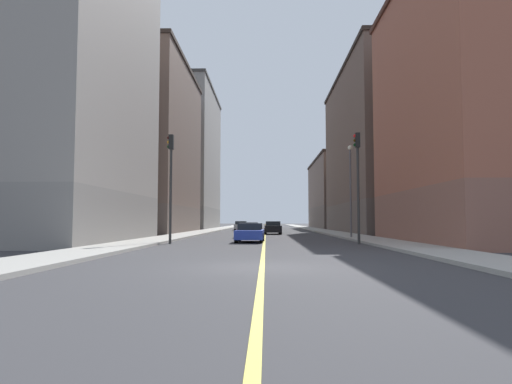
# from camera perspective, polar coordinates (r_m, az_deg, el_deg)

# --- Properties ---
(ground_plane) EXTENTS (400.00, 400.00, 0.00)m
(ground_plane) POSITION_cam_1_polar(r_m,az_deg,el_deg) (13.62, 0.78, -9.71)
(ground_plane) COLOR #363538
(ground_plane) RESTS_ON ground
(sidewalk_left) EXTENTS (2.85, 168.00, 0.15)m
(sidewalk_left) POSITION_cam_1_polar(r_m,az_deg,el_deg) (63.00, 8.13, -4.90)
(sidewalk_left) COLOR #9E9B93
(sidewalk_left) RESTS_ON ground
(sidewalk_right) EXTENTS (2.85, 168.00, 0.15)m
(sidewalk_right) POSITION_cam_1_polar(r_m,az_deg,el_deg) (63.03, -5.73, -4.92)
(sidewalk_right) COLOR #9E9B93
(sidewalk_right) RESTS_ON ground
(lane_center_stripe) EXTENTS (0.16, 154.00, 0.01)m
(lane_center_stripe) POSITION_cam_1_polar(r_m,az_deg,el_deg) (62.56, 1.20, -5.01)
(lane_center_stripe) COLOR #E5D14C
(lane_center_stripe) RESTS_ON ground
(building_left_near) EXTENTS (11.66, 16.65, 17.43)m
(building_left_near) POSITION_cam_1_polar(r_m,az_deg,el_deg) (32.38, 28.42, 9.77)
(building_left_near) COLOR brown
(building_left_near) RESTS_ON ground
(building_left_mid) EXTENTS (11.66, 25.95, 19.11)m
(building_left_mid) POSITION_cam_1_polar(r_m,az_deg,el_deg) (54.62, 16.81, 5.02)
(building_left_mid) COLOR brown
(building_left_mid) RESTS_ON ground
(building_left_far) EXTENTS (11.66, 25.22, 12.46)m
(building_left_far) POSITION_cam_1_polar(r_m,az_deg,el_deg) (81.40, 11.60, -0.25)
(building_left_far) COLOR brown
(building_left_far) RESTS_ON ground
(building_right_corner) EXTENTS (11.66, 16.52, 23.42)m
(building_right_corner) POSITION_cam_1_polar(r_m,az_deg,el_deg) (33.91, -25.50, 14.33)
(building_right_corner) COLOR slate
(building_right_corner) RESTS_ON ground
(building_right_midblock) EXTENTS (11.66, 20.58, 19.62)m
(building_right_midblock) POSITION_cam_1_polar(r_m,az_deg,el_deg) (53.49, -14.84, 5.44)
(building_right_midblock) COLOR brown
(building_right_midblock) RESTS_ON ground
(building_right_distant) EXTENTS (11.66, 23.40, 24.11)m
(building_right_distant) POSITION_cam_1_polar(r_m,az_deg,el_deg) (78.03, -9.67, 4.17)
(building_right_distant) COLOR slate
(building_right_distant) RESTS_ON ground
(traffic_light_left_near) EXTENTS (0.40, 0.32, 6.81)m
(traffic_light_left_near) POSITION_cam_1_polar(r_m,az_deg,el_deg) (27.67, 13.01, 2.44)
(traffic_light_left_near) COLOR #2D2D2D
(traffic_light_left_near) RESTS_ON ground
(traffic_light_right_near) EXTENTS (0.40, 0.32, 6.74)m
(traffic_light_right_near) POSITION_cam_1_polar(r_m,az_deg,el_deg) (27.72, -10.98, 2.32)
(traffic_light_right_near) COLOR #2D2D2D
(traffic_light_right_near) RESTS_ON ground
(street_lamp_left_near) EXTENTS (0.36, 0.36, 7.19)m
(street_lamp_left_near) POSITION_cam_1_polar(r_m,az_deg,el_deg) (35.32, 12.12, 1.37)
(street_lamp_left_near) COLOR #4C4C51
(street_lamp_left_near) RESTS_ON ground
(car_black) EXTENTS (1.82, 4.53, 1.35)m
(car_black) POSITION_cam_1_polar(r_m,az_deg,el_deg) (46.63, 2.19, -4.64)
(car_black) COLOR black
(car_black) RESTS_ON ground
(car_blue) EXTENTS (1.90, 4.19, 1.25)m
(car_blue) POSITION_cam_1_polar(r_m,az_deg,el_deg) (29.31, -0.77, -5.31)
(car_blue) COLOR #23389E
(car_blue) RESTS_ON ground
(car_yellow) EXTENTS (2.00, 4.09, 1.29)m
(car_yellow) POSITION_cam_1_polar(r_m,az_deg,el_deg) (78.53, 1.89, -4.30)
(car_yellow) COLOR gold
(car_yellow) RESTS_ON ground
(car_maroon) EXTENTS (1.94, 4.33, 1.27)m
(car_maroon) POSITION_cam_1_polar(r_m,az_deg,el_deg) (37.42, -0.99, -4.94)
(car_maroon) COLOR maroon
(car_maroon) RESTS_ON ground
(car_silver) EXTENTS (2.02, 4.53, 1.34)m
(car_silver) POSITION_cam_1_polar(r_m,az_deg,el_deg) (65.91, -1.96, -4.38)
(car_silver) COLOR silver
(car_silver) RESTS_ON ground
(car_green) EXTENTS (2.04, 4.64, 1.29)m
(car_green) POSITION_cam_1_polar(r_m,az_deg,el_deg) (55.44, 2.14, -4.53)
(car_green) COLOR #1E6B38
(car_green) RESTS_ON ground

